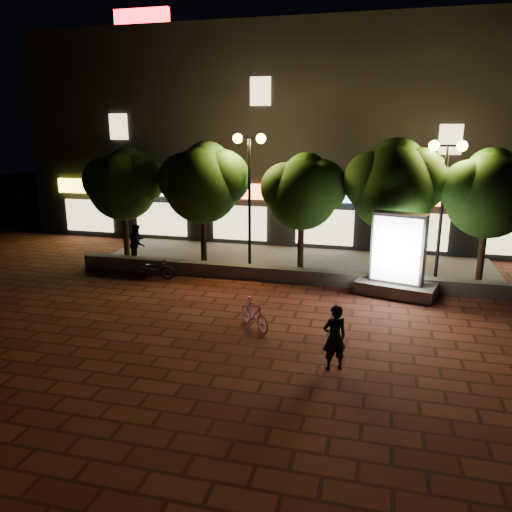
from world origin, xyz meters
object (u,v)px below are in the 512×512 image
(tree_left, at_px, (204,180))
(street_lamp_right, at_px, (445,175))
(rider, at_px, (334,338))
(scooter_parked, at_px, (154,269))
(tree_far_right, at_px, (490,191))
(tree_far_left, at_px, (124,182))
(pedestrian, at_px, (137,244))
(tree_mid, at_px, (304,189))
(ad_kiosk, at_px, (397,262))
(tree_right, at_px, (395,182))
(scooter_pink, at_px, (254,314))
(street_lamp_left, at_px, (249,167))

(tree_left, xyz_separation_m, street_lamp_right, (8.95, -0.26, 0.45))
(rider, distance_m, scooter_parked, 8.95)
(tree_left, distance_m, tree_far_right, 10.50)
(tree_far_left, distance_m, pedestrian, 2.67)
(tree_mid, bearing_deg, ad_kiosk, -29.15)
(tree_right, xyz_separation_m, scooter_pink, (-3.68, -5.98, -3.13))
(tree_right, height_order, scooter_pink, tree_right)
(scooter_pink, bearing_deg, scooter_parked, 97.96)
(street_lamp_left, height_order, pedestrian, street_lamp_left)
(tree_right, distance_m, rider, 8.40)
(tree_left, height_order, tree_right, tree_right)
(scooter_pink, xyz_separation_m, rider, (2.40, -1.84, 0.36))
(ad_kiosk, relative_size, scooter_pink, 1.94)
(tree_far_right, distance_m, scooter_parked, 12.25)
(street_lamp_left, distance_m, rider, 9.18)
(rider, bearing_deg, street_lamp_left, -89.99)
(ad_kiosk, bearing_deg, scooter_parked, -176.69)
(tree_left, xyz_separation_m, tree_right, (7.30, 0.00, 0.12))
(tree_far_left, relative_size, scooter_pink, 3.18)
(scooter_pink, distance_m, scooter_parked, 5.91)
(street_lamp_right, relative_size, rider, 3.12)
(tree_far_right, relative_size, street_lamp_right, 0.96)
(tree_right, relative_size, tree_far_right, 1.06)
(street_lamp_left, height_order, ad_kiosk, street_lamp_left)
(tree_far_right, relative_size, scooter_pink, 3.27)
(tree_right, distance_m, scooter_parked, 9.34)
(ad_kiosk, height_order, scooter_parked, ad_kiosk)
(tree_left, distance_m, rider, 10.22)
(scooter_pink, distance_m, pedestrian, 8.15)
(tree_far_right, height_order, rider, tree_far_right)
(tree_mid, bearing_deg, tree_left, 180.00)
(tree_mid, bearing_deg, scooter_pink, -93.61)
(tree_right, bearing_deg, tree_far_right, -0.00)
(tree_far_right, xyz_separation_m, scooter_pink, (-6.88, -5.98, -2.93))
(tree_mid, bearing_deg, tree_right, 0.00)
(tree_right, xyz_separation_m, scooter_parked, (-8.43, -2.46, -3.16))
(tree_far_left, bearing_deg, ad_kiosk, -10.10)
(street_lamp_right, bearing_deg, tree_mid, 176.96)
(street_lamp_right, xyz_separation_m, rider, (-2.92, -7.57, -3.10))
(scooter_pink, bearing_deg, tree_mid, 40.90)
(tree_mid, distance_m, scooter_pink, 6.61)
(street_lamp_left, xyz_separation_m, street_lamp_right, (7.00, 0.00, -0.13))
(tree_left, bearing_deg, ad_kiosk, -14.64)
(street_lamp_left, distance_m, scooter_pink, 6.96)
(tree_right, height_order, scooter_parked, tree_right)
(tree_left, xyz_separation_m, ad_kiosk, (7.52, -1.96, -2.32))
(ad_kiosk, bearing_deg, pedestrian, 173.49)
(scooter_pink, bearing_deg, rider, -83.00)
(ad_kiosk, bearing_deg, tree_far_right, 33.35)
(street_lamp_left, relative_size, scooter_parked, 3.39)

